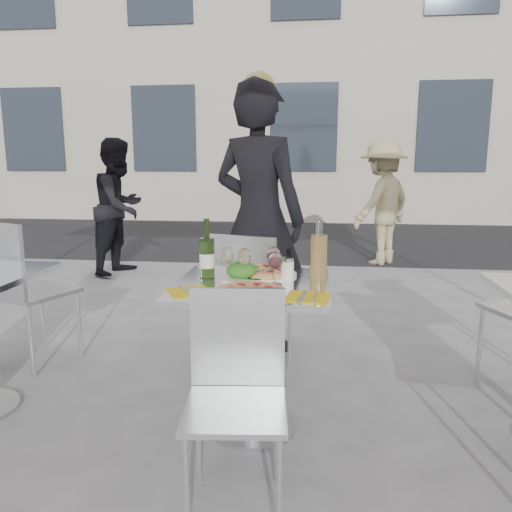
# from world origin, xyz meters

# --- Properties ---
(ground) EXTENTS (80.00, 80.00, 0.00)m
(ground) POSITION_xyz_m (0.00, 0.00, 0.00)
(ground) COLOR slate
(street_asphalt) EXTENTS (24.00, 5.00, 0.00)m
(street_asphalt) POSITION_xyz_m (0.00, 6.50, 0.00)
(street_asphalt) COLOR black
(street_asphalt) RESTS_ON ground
(main_table) EXTENTS (0.72, 0.72, 0.75)m
(main_table) POSITION_xyz_m (0.00, 0.00, 0.54)
(main_table) COLOR #B7BABF
(main_table) RESTS_ON ground
(chair_far) EXTENTS (0.50, 0.51, 0.91)m
(chair_far) POSITION_xyz_m (-0.09, 0.55, 0.54)
(chair_far) COLOR silver
(chair_far) RESTS_ON ground
(chair_near) EXTENTS (0.41, 0.42, 0.83)m
(chair_near) POSITION_xyz_m (0.00, -0.51, 0.49)
(chair_near) COLOR silver
(chair_near) RESTS_ON ground
(side_chair_lfar) EXTENTS (0.57, 0.58, 0.95)m
(side_chair_lfar) POSITION_xyz_m (-1.56, 0.58, 0.57)
(side_chair_lfar) COLOR silver
(side_chair_lfar) RESTS_ON ground
(woman_diner) EXTENTS (0.79, 0.67, 1.85)m
(woman_diner) POSITION_xyz_m (-0.10, 1.13, 0.92)
(woman_diner) COLOR black
(woman_diner) RESTS_ON ground
(pedestrian_a) EXTENTS (0.75, 0.88, 1.58)m
(pedestrian_a) POSITION_xyz_m (-1.99, 3.33, 0.79)
(pedestrian_a) COLOR black
(pedestrian_a) RESTS_ON ground
(pedestrian_b) EXTENTS (1.10, 1.15, 1.57)m
(pedestrian_b) POSITION_xyz_m (1.13, 4.27, 0.78)
(pedestrian_b) COLOR tan
(pedestrian_b) RESTS_ON ground
(pizza_near) EXTENTS (0.30, 0.30, 0.02)m
(pizza_near) POSITION_xyz_m (0.02, -0.19, 0.76)
(pizza_near) COLOR #E19E58
(pizza_near) RESTS_ON main_table
(pizza_far) EXTENTS (0.32, 0.32, 0.03)m
(pizza_far) POSITION_xyz_m (0.04, 0.16, 0.77)
(pizza_far) COLOR white
(pizza_far) RESTS_ON main_table
(salad_plate) EXTENTS (0.22, 0.22, 0.09)m
(salad_plate) POSITION_xyz_m (-0.06, 0.06, 0.79)
(salad_plate) COLOR white
(salad_plate) RESTS_ON main_table
(wine_bottle) EXTENTS (0.07, 0.07, 0.29)m
(wine_bottle) POSITION_xyz_m (-0.23, 0.06, 0.86)
(wine_bottle) COLOR #385A22
(wine_bottle) RESTS_ON main_table
(carafe) EXTENTS (0.08, 0.08, 0.29)m
(carafe) POSITION_xyz_m (0.31, 0.10, 0.87)
(carafe) COLOR tan
(carafe) RESTS_ON main_table
(sugar_shaker) EXTENTS (0.06, 0.06, 0.11)m
(sugar_shaker) POSITION_xyz_m (0.16, 0.08, 0.80)
(sugar_shaker) COLOR white
(sugar_shaker) RESTS_ON main_table
(wineglass_white_a) EXTENTS (0.07, 0.07, 0.16)m
(wineglass_white_a) POSITION_xyz_m (-0.13, 0.07, 0.86)
(wineglass_white_a) COLOR white
(wineglass_white_a) RESTS_ON main_table
(wineglass_white_b) EXTENTS (0.07, 0.07, 0.16)m
(wineglass_white_b) POSITION_xyz_m (-0.04, 0.05, 0.86)
(wineglass_white_b) COLOR white
(wineglass_white_b) RESTS_ON main_table
(wineglass_red_a) EXTENTS (0.07, 0.07, 0.16)m
(wineglass_red_a) POSITION_xyz_m (0.11, -0.03, 0.86)
(wineglass_red_a) COLOR white
(wineglass_red_a) RESTS_ON main_table
(wineglass_red_b) EXTENTS (0.07, 0.07, 0.16)m
(wineglass_red_b) POSITION_xyz_m (0.09, 0.11, 0.86)
(wineglass_red_b) COLOR white
(wineglass_red_b) RESTS_ON main_table
(napkin_left) EXTENTS (0.25, 0.25, 0.01)m
(napkin_left) POSITION_xyz_m (-0.25, -0.20, 0.75)
(napkin_left) COLOR yellow
(napkin_left) RESTS_ON main_table
(napkin_right) EXTENTS (0.20, 0.20, 0.01)m
(napkin_right) POSITION_xyz_m (0.27, -0.23, 0.75)
(napkin_right) COLOR yellow
(napkin_right) RESTS_ON main_table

